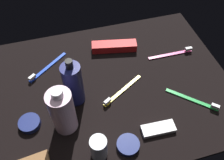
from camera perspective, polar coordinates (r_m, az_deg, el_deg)
ground_plane at (r=84.87cm, az=0.00°, el=-1.51°), size 84.00×64.00×1.20cm
lotion_bottle at (r=75.32cm, az=-9.25°, el=-0.96°), size 6.07×6.07×18.87cm
bodywash_bottle at (r=70.25cm, az=-11.75°, el=-7.35°), size 7.17×7.17×18.21cm
deodorant_stick at (r=68.28cm, az=-3.19°, el=-15.94°), size 4.77×4.77×8.54cm
toothbrush_green at (r=84.70cm, az=19.27°, el=-4.59°), size 14.01×13.13×2.10cm
toothbrush_yellow at (r=82.06cm, az=2.07°, el=-2.79°), size 16.22×9.98×2.10cm
toothbrush_pink at (r=96.95cm, az=14.39°, el=6.20°), size 18.02×1.52×2.10cm
toothbrush_blue at (r=92.05cm, az=-15.55°, el=2.76°), size 15.00×11.92×2.10cm
toothpaste_box_red at (r=95.29cm, az=0.52°, el=8.03°), size 18.12×7.75×3.20cm
snack_bar_white at (r=75.89cm, az=11.00°, el=-11.39°), size 10.59×4.52×1.50cm
cream_tin_left at (r=72.43cm, az=3.87°, el=-15.23°), size 6.79×6.79×1.66cm
cream_tin_right at (r=79.46cm, az=-19.11°, el=-9.74°), size 6.71×6.71×1.88cm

